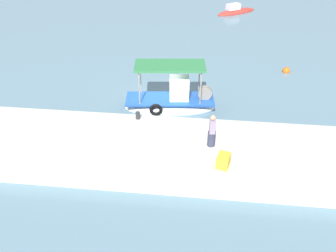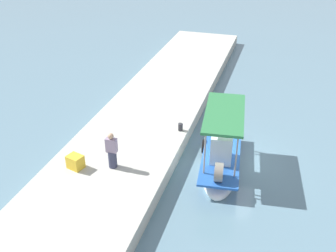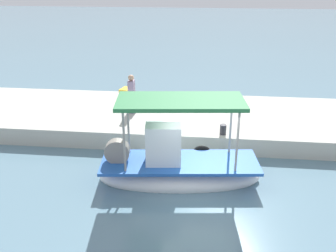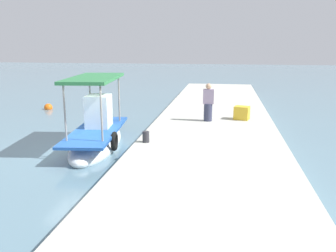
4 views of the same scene
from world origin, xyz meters
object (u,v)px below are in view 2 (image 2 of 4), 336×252
main_fishing_boat (221,158)px  fisherman_near_bollard (112,152)px  mooring_bollard (180,127)px  cargo_crate (75,162)px

main_fishing_boat → fisherman_near_bollard: (2.32, -4.30, 0.96)m
mooring_bollard → fisherman_near_bollard: bearing=-26.9°
fisherman_near_bollard → mooring_bollard: size_ratio=4.33×
main_fishing_boat → mooring_bollard: (-1.53, -2.35, 0.39)m
fisherman_near_bollard → mooring_bollard: (-3.85, 1.96, -0.56)m
cargo_crate → fisherman_near_bollard: bearing=110.0°
main_fishing_boat → fisherman_near_bollard: 4.98m
main_fishing_boat → fisherman_near_bollard: main_fishing_boat is taller
main_fishing_boat → cargo_crate: bearing=-63.7°
mooring_bollard → cargo_crate: bearing=-38.1°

